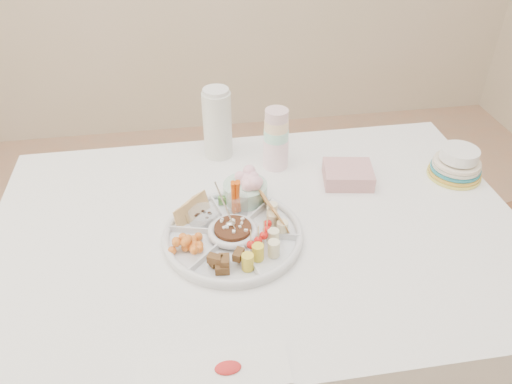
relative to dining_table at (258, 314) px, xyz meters
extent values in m
plane|color=tan|center=(0.00, 0.00, -0.38)|extent=(4.00, 4.00, 0.00)
cube|color=white|center=(0.00, 0.00, 0.00)|extent=(1.52, 1.02, 0.76)
cylinder|color=silver|center=(-0.08, -0.04, 0.40)|extent=(0.47, 0.47, 0.04)
cylinder|color=#341913|center=(-0.08, -0.04, 0.41)|extent=(0.12, 0.12, 0.04)
cylinder|color=#CBECBD|center=(0.11, 0.31, 0.49)|extent=(0.09, 0.09, 0.23)
cylinder|color=silver|center=(-0.07, 0.41, 0.50)|extent=(0.10, 0.10, 0.25)
cylinder|color=#9DC9B2|center=(-0.02, 0.12, 0.43)|extent=(0.14, 0.14, 0.10)
cube|color=#C98D90|center=(0.32, 0.18, 0.40)|extent=(0.17, 0.16, 0.05)
cylinder|color=yellow|center=(0.67, 0.15, 0.43)|extent=(0.18, 0.18, 0.11)
cube|color=white|center=(-0.17, -0.45, 0.38)|extent=(0.32, 0.11, 0.01)
camera|label=1|loc=(-0.18, -1.07, 1.31)|focal=35.00mm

